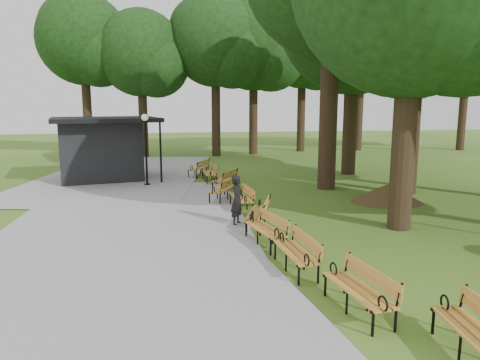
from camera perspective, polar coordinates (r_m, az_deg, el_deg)
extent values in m
plane|color=#3E651C|center=(11.35, 4.15, -9.85)|extent=(100.00, 100.00, 0.00)
cube|color=gray|center=(13.98, -15.16, -6.26)|extent=(12.00, 38.00, 0.06)
imported|color=black|center=(14.03, -0.34, -2.61)|extent=(0.63, 0.70, 1.60)
cylinder|color=black|center=(21.15, -11.92, 3.39)|extent=(0.10, 0.10, 3.08)
sphere|color=white|center=(21.04, -12.08, 7.83)|extent=(0.32, 0.32, 0.32)
cone|color=#47301C|center=(18.26, 18.28, -1.63)|extent=(2.36, 2.36, 0.72)
cylinder|color=black|center=(14.20, 20.38, 7.55)|extent=(0.70, 0.70, 6.82)
cylinder|color=black|center=(20.21, 21.36, 8.45)|extent=(0.60, 0.60, 7.16)
sphere|color=black|center=(20.61, 22.13, 20.33)|extent=(5.40, 5.40, 5.40)
cylinder|color=black|center=(20.26, 11.34, 11.03)|extent=(0.80, 0.80, 8.65)
cylinder|color=black|center=(24.92, 13.99, 9.28)|extent=(0.76, 0.76, 7.46)
sphere|color=black|center=(25.30, 14.42, 19.36)|extent=(7.81, 7.81, 7.81)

